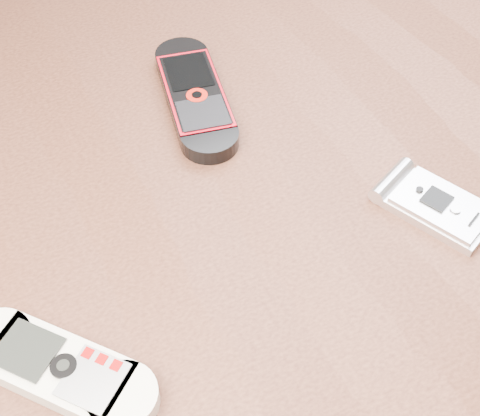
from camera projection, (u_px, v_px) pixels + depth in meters
name	position (u px, v px, depth m)	size (l,w,h in m)	color
table	(235.00, 294.00, 0.59)	(1.20, 0.80, 0.75)	black
nokia_white	(59.00, 369.00, 0.42)	(0.04, 0.14, 0.02)	white
nokia_black_red	(195.00, 95.00, 0.60)	(0.05, 0.16, 0.02)	black
motorola_razr	(438.00, 206.00, 0.51)	(0.05, 0.09, 0.01)	silver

